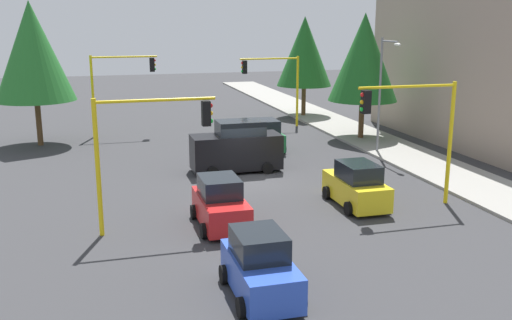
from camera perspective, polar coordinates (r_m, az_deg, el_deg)
name	(u,v)px	position (r m, az deg, el deg)	size (l,w,h in m)	color
ground_plane	(250,180)	(30.03, -0.57, -1.99)	(120.00, 120.00, 0.00)	#353538
sidewalk_kerb	(388,147)	(38.37, 12.74, 1.25)	(80.00, 4.00, 0.15)	gray
lane_arrow_near	(253,282)	(18.84, -0.27, -11.79)	(2.40, 1.10, 1.10)	silver
apartment_block	(499,48)	(42.40, 22.57, 10.03)	(18.27, 9.30, 12.32)	gray
traffic_signal_near_right	(147,137)	(22.43, -10.56, 2.24)	(0.36, 4.59, 5.27)	yellow
traffic_signal_near_left	(414,120)	(25.92, 15.17, 3.80)	(0.36, 4.59, 5.46)	yellow
traffic_signal_far_left	(274,77)	(44.15, 1.78, 8.05)	(0.36, 4.59, 5.33)	yellow
traffic_signal_far_right	(119,79)	(42.16, -13.22, 7.71)	(0.36, 4.59, 5.64)	yellow
street_lamp_curbside	(383,83)	(35.88, 12.31, 7.35)	(2.15, 0.28, 7.00)	slate
tree_roadside_mid	(364,57)	(40.04, 10.47, 9.81)	(4.62, 4.62, 8.47)	brown
tree_roadside_far	(305,51)	(49.04, 4.75, 10.50)	(4.51, 4.51, 8.26)	brown
tree_opposite_side	(33,51)	(40.13, -20.94, 9.86)	(5.01, 5.01, 9.20)	brown
delivery_van_black	(237,148)	(31.54, -1.89, 1.17)	(2.22, 4.80, 2.77)	black
car_red	(220,204)	(23.36, -3.48, -4.33)	(3.72, 2.02, 1.98)	red
car_blue	(260,267)	(17.66, 0.40, -10.42)	(3.63, 1.95, 1.98)	blue
car_yellow	(356,186)	(26.17, 9.75, -2.52)	(3.88, 1.95, 1.98)	yellow
car_green	(265,136)	(36.66, 0.84, 2.32)	(3.67, 1.99, 1.98)	#1E7238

